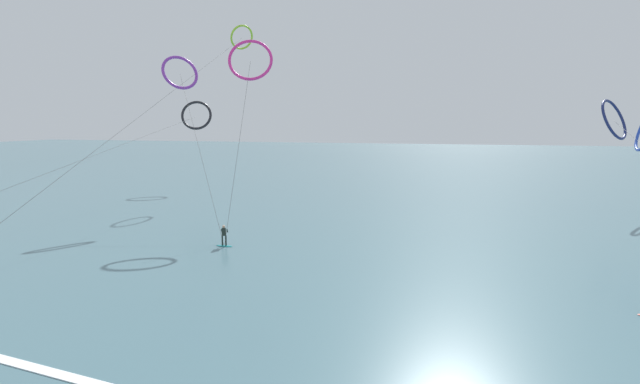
# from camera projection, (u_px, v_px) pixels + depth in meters

# --- Properties ---
(sea_water) EXTENTS (400.00, 200.00, 0.08)m
(sea_water) POSITION_uv_depth(u_px,v_px,m) (413.00, 164.00, 109.63)
(sea_water) COLOR #476B75
(sea_water) RESTS_ON ground
(surfer_teal) EXTENTS (1.40, 0.66, 1.70)m
(surfer_teal) POSITION_uv_depth(u_px,v_px,m) (224.00, 237.00, 37.13)
(surfer_teal) COLOR teal
(surfer_teal) RESTS_ON ground
(kite_charcoal) EXTENTS (4.90, 54.04, 12.97)m
(kite_charcoal) POSITION_uv_depth(u_px,v_px,m) (196.00, 115.00, 69.99)
(kite_charcoal) COLOR black
(kite_charcoal) RESTS_ON ground
(kite_violet) EXTENTS (13.56, 15.98, 17.05)m
(kite_violet) POSITION_uv_depth(u_px,v_px,m) (180.00, 73.00, 51.10)
(kite_violet) COLOR purple
(kite_violet) RESTS_ON ground
(kite_lime) EXTENTS (3.43, 49.51, 23.39)m
(kite_lime) POSITION_uv_depth(u_px,v_px,m) (241.00, 38.00, 66.63)
(kite_lime) COLOR #8CC62D
(kite_lime) RESTS_ON ground
(kite_navy) EXTENTS (4.76, 45.51, 12.38)m
(kite_navy) POSITION_uv_depth(u_px,v_px,m) (614.00, 120.00, 52.18)
(kite_navy) COLOR navy
(kite_navy) RESTS_ON ground
(kite_magenta) EXTENTS (5.28, 14.27, 18.21)m
(kite_magenta) POSITION_uv_depth(u_px,v_px,m) (250.00, 60.00, 47.67)
(kite_magenta) COLOR #CC288E
(kite_magenta) RESTS_ON ground
(wave_crest_mid) EXTENTS (10.48, 1.72, 0.12)m
(wave_crest_mid) POSITION_uv_depth(u_px,v_px,m) (42.00, 371.00, 18.68)
(wave_crest_mid) COLOR white
(wave_crest_mid) RESTS_ON ground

